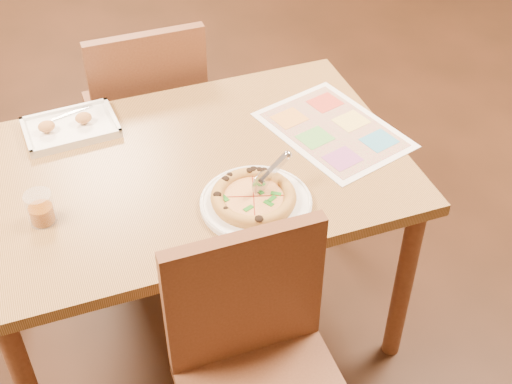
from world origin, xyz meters
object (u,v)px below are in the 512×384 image
object	(u,v)px
chair_near	(257,351)
pizza	(254,197)
glass_tumbler	(41,210)
menu	(333,130)
dining_table	(190,187)
appetizer_tray	(70,128)
plate	(256,203)
pizza_cutter	(270,173)
chair_far	(147,102)

from	to	relation	value
chair_near	pizza	bearing A→B (deg)	71.32
glass_tumbler	menu	xyz separation A→B (m)	(0.93, 0.11, -0.04)
dining_table	chair_near	distance (m)	0.61
dining_table	appetizer_tray	size ratio (longest dim) A/B	4.33
dining_table	chair_near	world-z (taller)	chair_near
plate	menu	bearing A→B (deg)	35.11
dining_table	menu	distance (m)	0.49
menu	appetizer_tray	bearing A→B (deg)	160.17
glass_tumbler	chair_near	bearing A→B (deg)	-48.91
dining_table	plate	xyz separation A→B (m)	(0.13, -0.24, 0.09)
glass_tumbler	menu	size ratio (longest dim) A/B	0.21
pizza	pizza_cutter	distance (m)	0.08
chair_near	plate	distance (m)	0.42
pizza	appetizer_tray	distance (m)	0.69
chair_near	chair_far	size ratio (longest dim) A/B	1.00
appetizer_tray	dining_table	bearing A→B (deg)	-44.41
chair_far	glass_tumbler	world-z (taller)	chair_far
glass_tumbler	plate	bearing A→B (deg)	-13.90
pizza_cutter	chair_far	bearing A→B (deg)	78.06
chair_near	pizza	xyz separation A→B (m)	(0.12, 0.37, 0.18)
plate	appetizer_tray	xyz separation A→B (m)	(-0.44, 0.54, 0.00)
pizza	pizza_cutter	xyz separation A→B (m)	(0.06, 0.03, 0.05)
appetizer_tray	menu	xyz separation A→B (m)	(0.79, -0.29, -0.01)
dining_table	pizza_cutter	size ratio (longest dim) A/B	9.63
plate	pizza_cutter	xyz separation A→B (m)	(0.05, 0.03, 0.07)
chair_far	appetizer_tray	bearing A→B (deg)	44.57
dining_table	pizza_cutter	bearing A→B (deg)	-48.35
appetizer_tray	glass_tumbler	world-z (taller)	glass_tumbler
chair_near	glass_tumbler	world-z (taller)	chair_near
dining_table	menu	world-z (taller)	menu
glass_tumbler	chair_far	bearing A→B (deg)	57.49
chair_far	appetizer_tray	distance (m)	0.46
dining_table	glass_tumbler	distance (m)	0.47
appetizer_tray	menu	distance (m)	0.84
chair_far	plate	bearing A→B (deg)	98.89
pizza	menu	xyz separation A→B (m)	(0.36, 0.25, -0.03)
plate	pizza	bearing A→B (deg)	153.35
pizza_cutter	glass_tumbler	xyz separation A→B (m)	(-0.63, 0.11, -0.04)
pizza	appetizer_tray	size ratio (longest dim) A/B	0.81
dining_table	chair_far	xyz separation A→B (m)	(-0.00, 0.60, -0.07)
plate	glass_tumbler	world-z (taller)	glass_tumbler
chair_far	glass_tumbler	bearing A→B (deg)	57.49
plate	menu	xyz separation A→B (m)	(0.36, 0.25, -0.01)
pizza	chair_far	bearing A→B (deg)	98.51
plate	glass_tumbler	xyz separation A→B (m)	(-0.57, 0.14, 0.03)
pizza_cutter	menu	xyz separation A→B (m)	(0.30, 0.22, -0.08)
glass_tumbler	dining_table	bearing A→B (deg)	11.93
appetizer_tray	chair_far	bearing A→B (deg)	44.57
plate	appetizer_tray	distance (m)	0.69
pizza	menu	size ratio (longest dim) A/B	0.53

